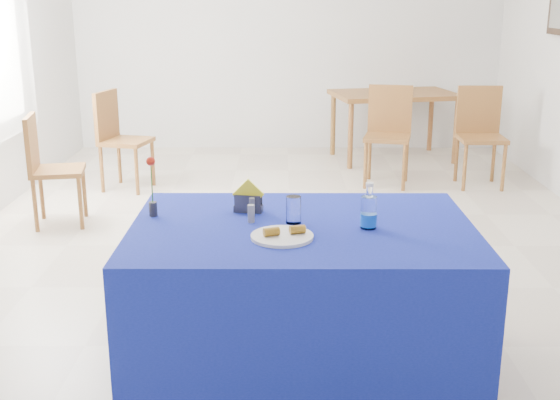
# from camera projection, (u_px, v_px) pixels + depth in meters

# --- Properties ---
(floor) EXTENTS (7.00, 7.00, 0.00)m
(floor) POSITION_uv_depth(u_px,v_px,m) (291.00, 246.00, 5.21)
(floor) COLOR beige
(floor) RESTS_ON ground
(room_shell) EXTENTS (7.00, 7.00, 7.00)m
(room_shell) POSITION_uv_depth(u_px,v_px,m) (292.00, 2.00, 4.72)
(room_shell) COLOR silver
(room_shell) RESTS_ON ground
(plate) EXTENTS (0.28, 0.28, 0.01)m
(plate) POSITION_uv_depth(u_px,v_px,m) (282.00, 236.00, 3.09)
(plate) COLOR silver
(plate) RESTS_ON blue_table
(drinking_glass) EXTENTS (0.07, 0.07, 0.13)m
(drinking_glass) POSITION_uv_depth(u_px,v_px,m) (293.00, 210.00, 3.28)
(drinking_glass) COLOR white
(drinking_glass) RESTS_ON blue_table
(salt_shaker) EXTENTS (0.03, 0.03, 0.08)m
(salt_shaker) POSITION_uv_depth(u_px,v_px,m) (251.00, 214.00, 3.30)
(salt_shaker) COLOR gray
(salt_shaker) RESTS_ON blue_table
(pepper_shaker) EXTENTS (0.03, 0.03, 0.08)m
(pepper_shaker) POSITION_uv_depth(u_px,v_px,m) (252.00, 206.00, 3.41)
(pepper_shaker) COLOR slate
(pepper_shaker) RESTS_ON blue_table
(blue_table) EXTENTS (1.60, 1.10, 0.76)m
(blue_table) POSITION_uv_depth(u_px,v_px,m) (302.00, 300.00, 3.38)
(blue_table) COLOR navy
(blue_table) RESTS_ON floor
(water_bottle) EXTENTS (0.08, 0.08, 0.21)m
(water_bottle) POSITION_uv_depth(u_px,v_px,m) (369.00, 213.00, 3.21)
(water_bottle) COLOR white
(water_bottle) RESTS_ON blue_table
(napkin_holder) EXTENTS (0.16, 0.08, 0.17)m
(napkin_holder) POSITION_uv_depth(u_px,v_px,m) (248.00, 202.00, 3.46)
(napkin_holder) COLOR #37363B
(napkin_holder) RESTS_ON blue_table
(rose_vase) EXTENTS (0.04, 0.04, 0.29)m
(rose_vase) POSITION_uv_depth(u_px,v_px,m) (152.00, 189.00, 3.37)
(rose_vase) COLOR #222327
(rose_vase) RESTS_ON blue_table
(oak_table) EXTENTS (1.47, 1.09, 0.76)m
(oak_table) POSITION_uv_depth(u_px,v_px,m) (394.00, 99.00, 7.79)
(oak_table) COLOR #95602B
(oak_table) RESTS_ON floor
(chair_bg_left) EXTENTS (0.51, 0.51, 0.95)m
(chair_bg_left) POSITION_uv_depth(u_px,v_px,m) (388.00, 128.00, 6.82)
(chair_bg_left) COLOR brown
(chair_bg_left) RESTS_ON floor
(chair_bg_right) EXTENTS (0.44, 0.44, 0.95)m
(chair_bg_right) POSITION_uv_depth(u_px,v_px,m) (480.00, 129.00, 6.77)
(chair_bg_right) COLOR brown
(chair_bg_right) RESTS_ON floor
(chair_win_a) EXTENTS (0.46, 0.46, 0.89)m
(chair_win_a) POSITION_uv_depth(u_px,v_px,m) (47.00, 162.00, 5.56)
(chair_win_a) COLOR brown
(chair_win_a) RESTS_ON floor
(chair_win_b) EXTENTS (0.51, 0.51, 0.93)m
(chair_win_b) POSITION_uv_depth(u_px,v_px,m) (117.00, 133.00, 6.62)
(chair_win_b) COLOR brown
(chair_win_b) RESTS_ON floor
(banana_pieces) EXTENTS (0.19, 0.09, 0.04)m
(banana_pieces) POSITION_uv_depth(u_px,v_px,m) (285.00, 231.00, 3.09)
(banana_pieces) COLOR gold
(banana_pieces) RESTS_ON plate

